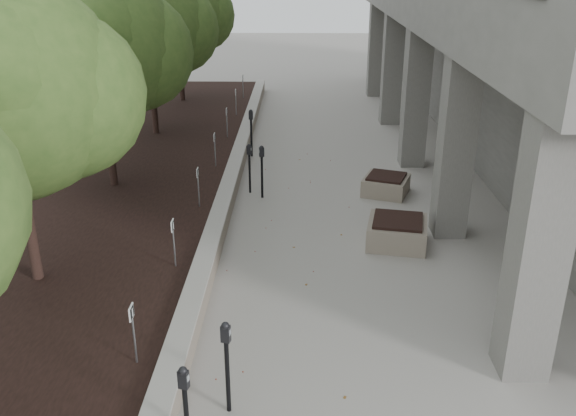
# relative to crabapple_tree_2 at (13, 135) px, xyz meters

# --- Properties ---
(ground) EXTENTS (90.00, 90.00, 0.00)m
(ground) POSITION_rel_crabapple_tree_2_xyz_m (4.80, -3.00, -3.12)
(ground) COLOR #9D9890
(ground) RESTS_ON ground
(retaining_wall) EXTENTS (0.39, 26.00, 0.50)m
(retaining_wall) POSITION_rel_crabapple_tree_2_xyz_m (2.97, 6.00, -2.87)
(retaining_wall) COLOR gray
(retaining_wall) RESTS_ON ground
(planting_bed) EXTENTS (7.00, 26.00, 0.40)m
(planting_bed) POSITION_rel_crabapple_tree_2_xyz_m (-0.70, 6.00, -2.92)
(planting_bed) COLOR black
(planting_bed) RESTS_ON ground
(crabapple_tree_2) EXTENTS (4.60, 4.00, 5.44)m
(crabapple_tree_2) POSITION_rel_crabapple_tree_2_xyz_m (0.00, 0.00, 0.00)
(crabapple_tree_2) COLOR #365520
(crabapple_tree_2) RESTS_ON planting_bed
(crabapple_tree_3) EXTENTS (4.60, 4.00, 5.44)m
(crabapple_tree_3) POSITION_rel_crabapple_tree_2_xyz_m (0.00, 5.00, 0.00)
(crabapple_tree_3) COLOR #365520
(crabapple_tree_3) RESTS_ON planting_bed
(crabapple_tree_4) EXTENTS (4.60, 4.00, 5.44)m
(crabapple_tree_4) POSITION_rel_crabapple_tree_2_xyz_m (0.00, 10.00, 0.00)
(crabapple_tree_4) COLOR #365520
(crabapple_tree_4) RESTS_ON planting_bed
(crabapple_tree_5) EXTENTS (4.60, 4.00, 5.44)m
(crabapple_tree_5) POSITION_rel_crabapple_tree_2_xyz_m (0.00, 15.00, 0.00)
(crabapple_tree_5) COLOR #365520
(crabapple_tree_5) RESTS_ON planting_bed
(parking_sign_2) EXTENTS (0.04, 0.22, 0.96)m
(parking_sign_2) POSITION_rel_crabapple_tree_2_xyz_m (2.45, -2.50, -2.24)
(parking_sign_2) COLOR black
(parking_sign_2) RESTS_ON planting_bed
(parking_sign_3) EXTENTS (0.04, 0.22, 0.96)m
(parking_sign_3) POSITION_rel_crabapple_tree_2_xyz_m (2.45, 0.50, -2.24)
(parking_sign_3) COLOR black
(parking_sign_3) RESTS_ON planting_bed
(parking_sign_4) EXTENTS (0.04, 0.22, 0.96)m
(parking_sign_4) POSITION_rel_crabapple_tree_2_xyz_m (2.45, 3.50, -2.24)
(parking_sign_4) COLOR black
(parking_sign_4) RESTS_ON planting_bed
(parking_sign_5) EXTENTS (0.04, 0.22, 0.96)m
(parking_sign_5) POSITION_rel_crabapple_tree_2_xyz_m (2.45, 6.50, -2.24)
(parking_sign_5) COLOR black
(parking_sign_5) RESTS_ON planting_bed
(parking_sign_6) EXTENTS (0.04, 0.22, 0.96)m
(parking_sign_6) POSITION_rel_crabapple_tree_2_xyz_m (2.45, 9.50, -2.24)
(parking_sign_6) COLOR black
(parking_sign_6) RESTS_ON planting_bed
(parking_sign_7) EXTENTS (0.04, 0.22, 0.96)m
(parking_sign_7) POSITION_rel_crabapple_tree_2_xyz_m (2.45, 12.50, -2.24)
(parking_sign_7) COLOR black
(parking_sign_7) RESTS_ON planting_bed
(parking_sign_8) EXTENTS (0.04, 0.22, 0.96)m
(parking_sign_8) POSITION_rel_crabapple_tree_2_xyz_m (2.45, 15.50, -2.24)
(parking_sign_8) COLOR black
(parking_sign_8) RESTS_ON planting_bed
(parking_meter_1) EXTENTS (0.16, 0.14, 1.43)m
(parking_meter_1) POSITION_rel_crabapple_tree_2_xyz_m (3.45, -3.96, -2.41)
(parking_meter_1) COLOR black
(parking_meter_1) RESTS_ON ground
(parking_meter_2) EXTENTS (0.16, 0.13, 1.45)m
(parking_meter_2) POSITION_rel_crabapple_tree_2_xyz_m (3.84, -3.03, -2.40)
(parking_meter_2) COLOR black
(parking_meter_2) RESTS_ON ground
(parking_meter_3) EXTENTS (0.16, 0.14, 1.35)m
(parking_meter_3) POSITION_rel_crabapple_tree_2_xyz_m (3.49, 5.49, -2.44)
(parking_meter_3) COLOR black
(parking_meter_3) RESTS_ON ground
(parking_meter_4) EXTENTS (0.17, 0.14, 1.42)m
(parking_meter_4) POSITION_rel_crabapple_tree_2_xyz_m (3.84, 5.13, -2.41)
(parking_meter_4) COLOR black
(parking_meter_4) RESTS_ON ground
(parking_meter_5) EXTENTS (0.15, 0.11, 1.51)m
(parking_meter_5) POSITION_rel_crabapple_tree_2_xyz_m (3.30, 8.71, -2.37)
(parking_meter_5) COLOR black
(parking_meter_5) RESTS_ON ground
(planter_front) EXTENTS (1.47, 1.47, 0.59)m
(planter_front) POSITION_rel_crabapple_tree_2_xyz_m (6.96, 2.41, -2.83)
(planter_front) COLOR gray
(planter_front) RESTS_ON ground
(planter_back) EXTENTS (1.42, 1.42, 0.52)m
(planter_back) POSITION_rel_crabapple_tree_2_xyz_m (7.12, 5.48, -2.86)
(planter_back) COLOR gray
(planter_back) RESTS_ON ground
(berry_scatter) EXTENTS (3.30, 14.10, 0.02)m
(berry_scatter) POSITION_rel_crabapple_tree_2_xyz_m (4.70, 2.00, -3.11)
(berry_scatter) COLOR maroon
(berry_scatter) RESTS_ON ground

